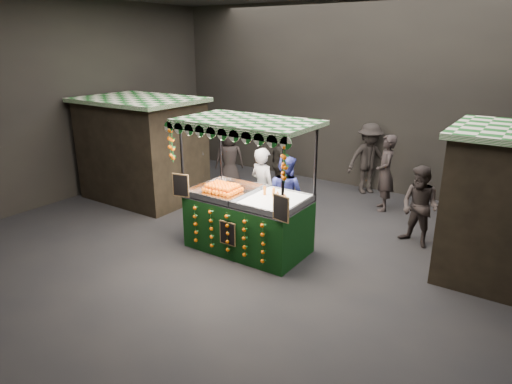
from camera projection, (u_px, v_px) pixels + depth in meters
The scene contains 12 objects.
ground at pixel (264, 251), 8.82m from camera, with size 12.00×12.00×0.00m, color black.
market_hall at pixel (265, 74), 7.74m from camera, with size 12.10×10.10×5.05m.
neighbour_stall_left at pixel (143, 148), 11.52m from camera, with size 3.00×2.20×2.60m.
juice_stall at pixel (247, 212), 8.62m from camera, with size 2.66×1.56×2.58m.
vendor_grey at pixel (263, 189), 9.59m from camera, with size 0.75×0.59×1.82m.
vendor_blue at pixel (285, 194), 9.44m from camera, with size 0.87×0.69×1.71m.
shopper_0 at pixel (196, 163), 11.69m from camera, with size 0.75×0.57×1.84m.
shopper_1 at pixel (420, 207), 8.84m from camera, with size 0.95×0.84×1.64m.
shopper_2 at pixel (280, 164), 11.99m from camera, with size 0.98×0.89×1.61m.
shopper_3 at pixel (369, 159), 11.95m from camera, with size 1.34×1.39×1.90m.
shopper_4 at pixel (229, 159), 12.44m from camera, with size 0.95×0.92×1.64m.
shopper_6 at pixel (385, 173), 10.72m from camera, with size 0.69×0.80×1.86m.
Camera 1 is at (4.32, -6.73, 3.91)m, focal length 31.33 mm.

